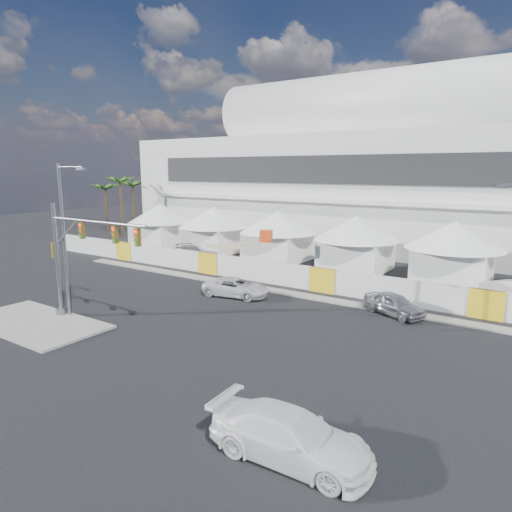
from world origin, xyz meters
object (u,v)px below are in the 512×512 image
Objects in this scene: boom_lift at (220,258)px; pickup_near at (290,436)px; lot_car_c at (192,253)px; traffic_mast at (74,257)px; streetlight_median at (66,230)px; sedan_silver at (394,304)px; pickup_curb at (236,287)px.

pickup_near is at bearing -63.83° from boom_lift.
lot_car_c is 0.65× the size of boom_lift.
traffic_mast is 1.10× the size of boom_lift.
boom_lift is at bearing -80.56° from lot_car_c.
pickup_near is 19.76m from traffic_mast.
streetlight_median is at bearing -102.88° from boom_lift.
lot_car_c is (-24.39, 6.59, 0.01)m from sedan_silver.
traffic_mast is (-5.11, -10.56, 3.55)m from pickup_curb.
pickup_near is 0.71× the size of boom_lift.
pickup_near is at bearing -14.45° from traffic_mast.
streetlight_median is (-6.07, -10.36, 5.19)m from pickup_curb.
pickup_curb is 0.52× the size of streetlight_median.
streetlight_median is (-19.81, 5.05, 5.07)m from pickup_near.
sedan_silver is at bearing -77.66° from lot_car_c.
streetlight_median reaches higher than traffic_mast.
traffic_mast is at bearing -99.84° from boom_lift.
traffic_mast is at bearing 72.61° from pickup_near.
sedan_silver is 25.27m from lot_car_c.
traffic_mast is at bearing -131.34° from lot_car_c.
pickup_near is (2.01, -17.75, 0.08)m from sedan_silver.
boom_lift reaches higher than sedan_silver.
pickup_near is 1.09× the size of lot_car_c.
streetlight_median reaches higher than lot_car_c.
lot_car_c reaches higher than pickup_curb.
lot_car_c is 21.02m from streetlight_median.
boom_lift is (-1.18, 17.53, -4.82)m from streetlight_median.
traffic_mast is 1.91m from streetlight_median.
sedan_silver is 0.77× the size of pickup_near.
traffic_mast is 0.90× the size of streetlight_median.
sedan_silver is 0.84× the size of lot_car_c.
pickup_near is 0.58× the size of streetlight_median.
pickup_curb is at bearing 64.17° from traffic_mast.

